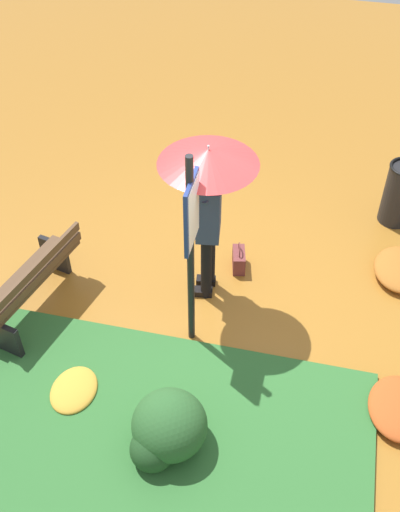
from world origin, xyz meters
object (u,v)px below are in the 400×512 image
info_sign_post (191,235)px  handbag (239,259)px  park_bench (32,283)px  trash_bin (400,193)px  person_with_umbrella (208,185)px

info_sign_post → handbag: bearing=165.9°
park_bench → trash_bin: (-2.44, 3.81, 0.02)m
handbag → trash_bin: bearing=126.4°
handbag → park_bench: 2.35m
park_bench → trash_bin: 4.53m
person_with_umbrella → park_bench: 2.20m
park_bench → info_sign_post: bearing=90.0°
person_with_umbrella → handbag: person_with_umbrella is taller
park_bench → trash_bin: size_ratio=1.71×
info_sign_post → person_with_umbrella: bearing=178.2°
info_sign_post → park_bench: info_sign_post is taller
person_with_umbrella → park_bench: bearing=-70.5°
trash_bin → person_with_umbrella: bearing=-48.3°
handbag → park_bench: park_bench is taller
person_with_umbrella → park_bench: (0.63, -1.77, -1.15)m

